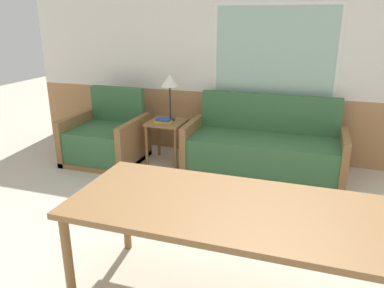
# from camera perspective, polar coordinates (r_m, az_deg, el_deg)

# --- Properties ---
(ground_plane) EXTENTS (16.00, 16.00, 0.00)m
(ground_plane) POSITION_cam_1_polar(r_m,az_deg,el_deg) (2.97, 6.06, -19.52)
(ground_plane) COLOR beige
(wall_back) EXTENTS (7.20, 0.09, 2.70)m
(wall_back) POSITION_cam_1_polar(r_m,az_deg,el_deg) (4.96, 13.34, 12.71)
(wall_back) COLOR #AD7A4C
(wall_back) RESTS_ON ground_plane
(couch) EXTENTS (1.90, 0.78, 0.92)m
(couch) POSITION_cam_1_polar(r_m,az_deg,el_deg) (4.69, 10.80, -0.98)
(couch) COLOR olive
(couch) RESTS_ON ground_plane
(armchair) EXTENTS (0.93, 0.86, 0.94)m
(armchair) POSITION_cam_1_polar(r_m,az_deg,el_deg) (5.10, -12.91, 0.54)
(armchair) COLOR olive
(armchair) RESTS_ON ground_plane
(side_table) EXTENTS (0.46, 0.46, 0.56)m
(side_table) POSITION_cam_1_polar(r_m,az_deg,el_deg) (4.88, -3.91, 2.19)
(side_table) COLOR olive
(side_table) RESTS_ON ground_plane
(table_lamp) EXTENTS (0.23, 0.23, 0.60)m
(table_lamp) POSITION_cam_1_polar(r_m,az_deg,el_deg) (4.81, -3.42, 9.39)
(table_lamp) COLOR #262628
(table_lamp) RESTS_ON side_table
(book_stack) EXTENTS (0.21, 0.13, 0.06)m
(book_stack) POSITION_cam_1_polar(r_m,az_deg,el_deg) (4.78, -4.39, 3.55)
(book_stack) COLOR gold
(book_stack) RESTS_ON side_table
(dining_table) EXTENTS (2.15, 0.88, 0.75)m
(dining_table) POSITION_cam_1_polar(r_m,az_deg,el_deg) (2.34, 7.66, -10.86)
(dining_table) COLOR olive
(dining_table) RESTS_ON ground_plane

